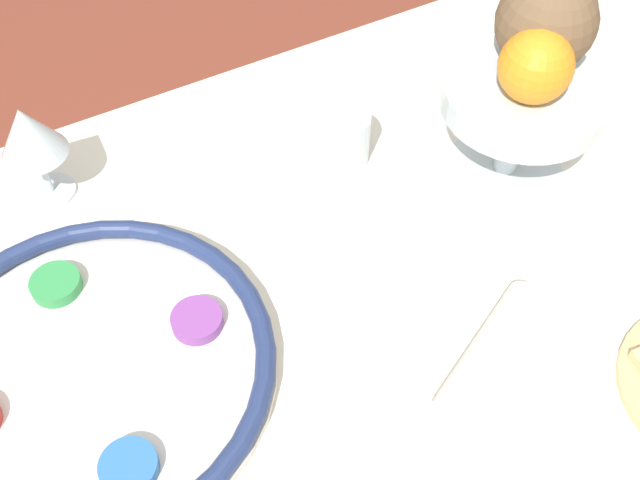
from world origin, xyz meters
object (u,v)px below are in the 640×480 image
object	(u,v)px
wine_glass	(28,135)
cup_near	(551,60)
coconut	(546,22)
cup_far	(341,137)
seder_plate	(90,369)
napkin_roll	(492,354)
fruit_stand	(521,109)
orange_fruit	(536,66)

from	to	relation	value
wine_glass	cup_near	distance (m)	0.65
wine_glass	coconut	size ratio (longest dim) A/B	1.20
coconut	cup_far	size ratio (longest dim) A/B	1.52
seder_plate	napkin_roll	size ratio (longest dim) A/B	2.18
cup_far	fruit_stand	bearing A→B (deg)	-35.47
napkin_roll	coconut	bearing A→B (deg)	48.22
coconut	cup_far	world-z (taller)	coconut
fruit_stand	cup_near	distance (m)	0.20
fruit_stand	napkin_roll	xyz separation A→B (m)	(-0.17, -0.20, -0.08)
wine_glass	napkin_roll	size ratio (longest dim) A/B	0.77
cup_near	orange_fruit	bearing A→B (deg)	-143.19
orange_fruit	napkin_roll	xyz separation A→B (m)	(-0.16, -0.19, -0.15)
wine_glass	orange_fruit	xyz separation A→B (m)	(0.47, -0.24, 0.08)
napkin_roll	cup_near	xyz separation A→B (m)	(0.33, 0.31, 0.01)
orange_fruit	cup_far	size ratio (longest dim) A/B	1.10
fruit_stand	cup_far	size ratio (longest dim) A/B	2.57
wine_glass	cup_far	xyz separation A→B (m)	(0.32, -0.11, -0.06)
seder_plate	cup_far	world-z (taller)	cup_far
napkin_roll	cup_far	world-z (taller)	cup_far
seder_plate	napkin_roll	distance (m)	0.38
orange_fruit	coconut	xyz separation A→B (m)	(0.04, 0.04, 0.01)
orange_fruit	cup_near	xyz separation A→B (m)	(0.16, 0.12, -0.14)
fruit_stand	orange_fruit	distance (m)	0.07
cup_near	cup_far	size ratio (longest dim) A/B	1.00
napkin_roll	cup_far	size ratio (longest dim) A/B	2.36
seder_plate	wine_glass	world-z (taller)	wine_glass
seder_plate	fruit_stand	distance (m)	0.52
seder_plate	cup_far	distance (m)	0.38
orange_fruit	cup_near	bearing A→B (deg)	36.81
cup_far	wine_glass	bearing A→B (deg)	160.80
fruit_stand	wine_glass	bearing A→B (deg)	154.88
orange_fruit	coconut	distance (m)	0.06
fruit_stand	cup_far	world-z (taller)	fruit_stand
fruit_stand	coconut	world-z (taller)	coconut
seder_plate	wine_glass	size ratio (longest dim) A/B	2.81
wine_glass	coconut	distance (m)	0.56
wine_glass	coconut	bearing A→B (deg)	-21.40
seder_plate	wine_glass	xyz separation A→B (m)	(0.03, 0.26, 0.08)
wine_glass	cup_near	size ratio (longest dim) A/B	1.83
orange_fruit	cup_far	bearing A→B (deg)	139.40
orange_fruit	cup_near	distance (m)	0.24
orange_fruit	coconut	size ratio (longest dim) A/B	0.72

